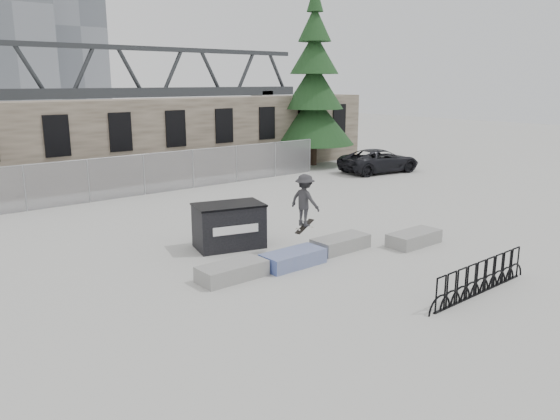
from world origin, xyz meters
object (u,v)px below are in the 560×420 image
at_px(dumpster, 229,225).
at_px(skateboarder, 305,200).
at_px(planter_far_left, 232,271).
at_px(planter_center_left, 293,258).
at_px(bike_rack, 480,278).
at_px(spruce_tree, 314,95).
at_px(suv, 379,161).
at_px(planter_offset, 414,238).
at_px(planter_center_right, 341,243).

distance_m(dumpster, skateboarder, 2.79).
bearing_deg(dumpster, planter_far_left, -107.58).
xyz_separation_m(planter_center_left, bike_rack, (2.33, -4.82, 0.19)).
relative_size(bike_rack, spruce_tree, 0.39).
bearing_deg(planter_far_left, suv, 28.69).
xyz_separation_m(spruce_tree, skateboarder, (-13.31, -13.95, -2.83)).
bearing_deg(spruce_tree, planter_center_left, -134.49).
height_order(planter_offset, suv, suv).
relative_size(spruce_tree, skateboarder, 6.11).
height_order(planter_offset, dumpster, dumpster).
relative_size(planter_far_left, skateboarder, 1.06).
bearing_deg(bike_rack, planter_center_left, 115.78).
relative_size(planter_far_left, planter_offset, 1.00).
bearing_deg(dumpster, planter_center_left, -66.45).
height_order(bike_rack, spruce_tree, spruce_tree).
xyz_separation_m(planter_center_left, planter_center_right, (2.26, 0.20, 0.00)).
bearing_deg(dumpster, planter_offset, -21.78).
height_order(planter_center_left, skateboarder, skateboarder).
distance_m(planter_center_left, spruce_tree, 20.97).
bearing_deg(planter_offset, bike_rack, -120.81).
height_order(dumpster, skateboarder, skateboarder).
distance_m(planter_far_left, dumpster, 3.11).
distance_m(planter_center_right, spruce_tree, 19.34).
distance_m(planter_offset, bike_rack, 4.48).
height_order(planter_center_right, planter_offset, same).
xyz_separation_m(planter_center_left, planter_offset, (4.62, -0.98, 0.00)).
relative_size(planter_center_right, suv, 0.39).
xyz_separation_m(planter_far_left, bike_rack, (4.40, -5.06, 0.19)).
bearing_deg(planter_center_right, bike_rack, -89.20).
height_order(spruce_tree, suv, spruce_tree).
xyz_separation_m(planter_center_left, spruce_tree, (14.38, 14.64, 4.35)).
xyz_separation_m(dumpster, skateboarder, (1.48, -2.13, 1.02)).
relative_size(dumpster, bike_rack, 0.57).
bearing_deg(dumpster, suv, 39.05).
height_order(dumpster, spruce_tree, spruce_tree).
relative_size(planter_far_left, dumpster, 0.78).
relative_size(planter_far_left, suv, 0.39).
bearing_deg(planter_offset, planter_center_right, 153.42).
bearing_deg(bike_rack, planter_far_left, 131.03).
distance_m(planter_center_right, planter_offset, 2.64).
height_order(planter_center_left, planter_center_right, same).
distance_m(bike_rack, skateboarder, 5.80).
bearing_deg(skateboarder, suv, -67.23).
distance_m(planter_far_left, planter_center_right, 4.33).
bearing_deg(spruce_tree, skateboarder, -133.64).
height_order(planter_far_left, skateboarder, skateboarder).
xyz_separation_m(bike_rack, suv, (13.12, 14.65, 0.28)).
xyz_separation_m(planter_center_right, bike_rack, (0.07, -5.03, 0.19)).
relative_size(planter_offset, suv, 0.39).
relative_size(planter_offset, bike_rack, 0.45).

